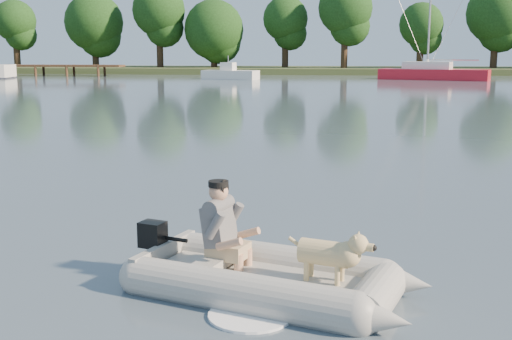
# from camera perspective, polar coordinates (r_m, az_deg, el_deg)

# --- Properties ---
(water) EXTENTS (160.00, 160.00, 0.00)m
(water) POSITION_cam_1_polar(r_m,az_deg,el_deg) (7.20, -5.90, -9.23)
(water) COLOR slate
(water) RESTS_ON ground
(shore_bank) EXTENTS (160.00, 12.00, 0.70)m
(shore_bank) POSITION_cam_1_polar(r_m,az_deg,el_deg) (68.68, 4.64, 8.80)
(shore_bank) COLOR #47512D
(shore_bank) RESTS_ON water
(dock) EXTENTS (18.00, 2.00, 1.04)m
(dock) POSITION_cam_1_polar(r_m,az_deg,el_deg) (64.74, -19.50, 8.36)
(dock) COLOR #4C331E
(dock) RESTS_ON water
(treeline) EXTENTS (84.66, 7.35, 9.27)m
(treeline) POSITION_cam_1_polar(r_m,az_deg,el_deg) (67.89, 9.66, 12.92)
(treeline) COLOR #332316
(treeline) RESTS_ON shore_bank
(dinghy) EXTENTS (5.08, 4.52, 1.20)m
(dinghy) POSITION_cam_1_polar(r_m,az_deg,el_deg) (6.50, 1.33, -6.75)
(dinghy) COLOR #979792
(dinghy) RESTS_ON water
(man) EXTENTS (0.76, 0.70, 0.92)m
(man) POSITION_cam_1_polar(r_m,az_deg,el_deg) (6.74, -3.19, -4.66)
(man) COLOR #5B5B5F
(man) RESTS_ON dinghy
(dog) EXTENTS (0.84, 0.53, 0.53)m
(dog) POSITION_cam_1_polar(r_m,az_deg,el_deg) (6.37, 6.09, -7.72)
(dog) COLOR tan
(dog) RESTS_ON dinghy
(outboard_motor) EXTENTS (0.42, 0.35, 0.67)m
(outboard_motor) POSITION_cam_1_polar(r_m,az_deg,el_deg) (7.23, -9.13, -7.01)
(outboard_motor) COLOR black
(outboard_motor) RESTS_ON dinghy
(motorboat) EXTENTS (5.13, 3.07, 2.03)m
(motorboat) POSITION_cam_1_polar(r_m,az_deg,el_deg) (54.18, -2.30, 9.05)
(motorboat) COLOR white
(motorboat) RESTS_ON water
(sailboat) EXTENTS (9.04, 5.31, 11.91)m
(sailboat) POSITION_cam_1_polar(r_m,az_deg,el_deg) (55.13, 15.42, 8.29)
(sailboat) COLOR red
(sailboat) RESTS_ON water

